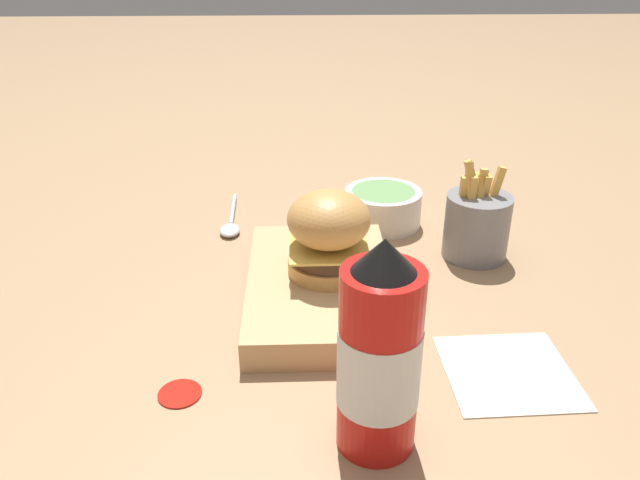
# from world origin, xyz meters

# --- Properties ---
(ground_plane) EXTENTS (6.00, 6.00, 0.00)m
(ground_plane) POSITION_xyz_m (0.00, 0.00, 0.00)
(ground_plane) COLOR #9E7A56
(serving_board) EXTENTS (0.30, 0.19, 0.04)m
(serving_board) POSITION_xyz_m (-0.05, 0.07, 0.02)
(serving_board) COLOR tan
(serving_board) RESTS_ON ground_plane
(burger) EXTENTS (0.10, 0.10, 0.11)m
(burger) POSITION_xyz_m (-0.06, 0.08, 0.09)
(burger) COLOR tan
(burger) RESTS_ON serving_board
(ketchup_bottle) EXTENTS (0.08, 0.08, 0.21)m
(ketchup_bottle) POSITION_xyz_m (0.20, 0.11, 0.10)
(ketchup_bottle) COLOR red
(ketchup_bottle) RESTS_ON ground_plane
(fries_basket) EXTENTS (0.09, 0.09, 0.15)m
(fries_basket) POSITION_xyz_m (-0.17, 0.30, 0.05)
(fries_basket) COLOR slate
(fries_basket) RESTS_ON ground_plane
(side_bowl) EXTENTS (0.12, 0.12, 0.06)m
(side_bowl) POSITION_xyz_m (-0.28, 0.18, 0.03)
(side_bowl) COLOR silver
(side_bowl) RESTS_ON ground_plane
(spoon) EXTENTS (0.17, 0.03, 0.01)m
(spoon) POSITION_xyz_m (-0.27, -0.07, 0.01)
(spoon) COLOR silver
(spoon) RESTS_ON ground_plane
(ketchup_puddle) EXTENTS (0.05, 0.05, 0.00)m
(ketchup_puddle) POSITION_xyz_m (0.13, -0.08, 0.00)
(ketchup_puddle) COLOR #B21E14
(ketchup_puddle) RESTS_ON ground_plane
(parchment_square) EXTENTS (0.14, 0.14, 0.00)m
(parchment_square) POSITION_xyz_m (0.10, 0.27, 0.00)
(parchment_square) COLOR beige
(parchment_square) RESTS_ON ground_plane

